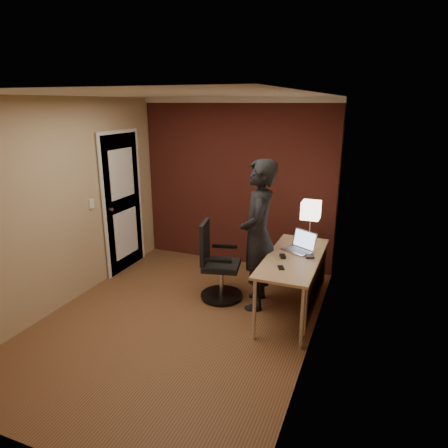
{
  "coord_description": "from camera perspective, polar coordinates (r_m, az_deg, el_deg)",
  "views": [
    {
      "loc": [
        2.0,
        -3.64,
        2.43
      ],
      "look_at": [
        0.35,
        0.55,
        1.05
      ],
      "focal_mm": 32.0,
      "sensor_mm": 36.0,
      "label": 1
    }
  ],
  "objects": [
    {
      "name": "room",
      "position": [
        5.76,
        -2.16,
        6.39
      ],
      "size": [
        4.0,
        4.0,
        4.0
      ],
      "color": "brown",
      "rests_on": "ground"
    },
    {
      "name": "wallet",
      "position": [
        4.68,
        12.15,
        -4.53
      ],
      "size": [
        0.12,
        0.13,
        0.02
      ],
      "primitive_type": "cube",
      "rotation": [
        0.0,
        0.0,
        0.34
      ],
      "color": "black",
      "rests_on": "desk"
    },
    {
      "name": "person",
      "position": [
        4.77,
        4.88,
        -1.64
      ],
      "size": [
        0.57,
        0.74,
        1.82
      ],
      "primitive_type": "imported",
      "rotation": [
        0.0,
        0.0,
        -1.36
      ],
      "color": "black",
      "rests_on": "ground"
    },
    {
      "name": "mouse",
      "position": [
        4.61,
        8.37,
        -4.57
      ],
      "size": [
        0.1,
        0.12,
        0.03
      ],
      "primitive_type": "cube",
      "rotation": [
        0.0,
        0.0,
        0.42
      ],
      "color": "black",
      "rests_on": "desk"
    },
    {
      "name": "office_chair",
      "position": [
        5.09,
        -1.07,
        -6.01
      ],
      "size": [
        0.54,
        0.61,
        0.99
      ],
      "color": "black",
      "rests_on": "ground"
    },
    {
      "name": "laptop",
      "position": [
        4.86,
        10.93,
        -2.98
      ],
      "size": [
        0.41,
        0.39,
        0.23
      ],
      "color": "silver",
      "rests_on": "desk"
    },
    {
      "name": "desk_lamp",
      "position": [
        5.04,
        12.3,
        1.88
      ],
      "size": [
        0.22,
        0.22,
        0.54
      ],
      "color": "silver",
      "rests_on": "desk"
    },
    {
      "name": "phone",
      "position": [
        4.33,
        8.13,
        -6.19
      ],
      "size": [
        0.1,
        0.13,
        0.01
      ],
      "primitive_type": "cube",
      "rotation": [
        0.0,
        0.0,
        0.41
      ],
      "color": "black",
      "rests_on": "desk"
    },
    {
      "name": "desk",
      "position": [
        4.71,
        10.73,
        -6.11
      ],
      "size": [
        0.6,
        1.5,
        0.73
      ],
      "color": "tan",
      "rests_on": "ground"
    }
  ]
}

